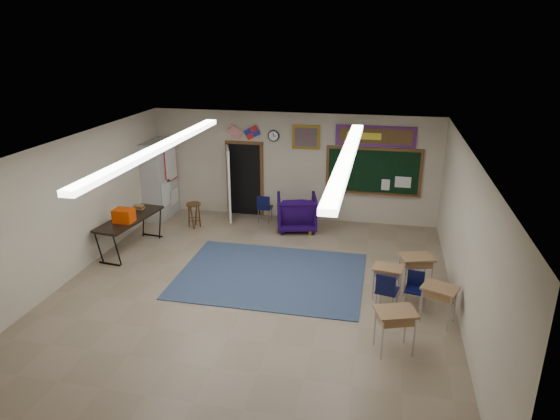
% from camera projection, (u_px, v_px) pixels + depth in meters
% --- Properties ---
extents(floor, '(9.00, 9.00, 0.00)m').
position_uv_depth(floor, '(253.00, 292.00, 10.24)').
color(floor, '#84715B').
rests_on(floor, ground).
extents(back_wall, '(8.00, 0.04, 3.00)m').
position_uv_depth(back_wall, '(293.00, 167.00, 13.88)').
color(back_wall, beige).
rests_on(back_wall, floor).
extents(front_wall, '(8.00, 0.04, 3.00)m').
position_uv_depth(front_wall, '(147.00, 367.00, 5.59)').
color(front_wall, beige).
rests_on(front_wall, floor).
extents(left_wall, '(0.04, 9.00, 3.00)m').
position_uv_depth(left_wall, '(68.00, 210.00, 10.51)').
color(left_wall, beige).
rests_on(left_wall, floor).
extents(right_wall, '(0.04, 9.00, 3.00)m').
position_uv_depth(right_wall, '(466.00, 241.00, 8.95)').
color(right_wall, beige).
rests_on(right_wall, floor).
extents(ceiling, '(8.00, 9.00, 0.04)m').
position_uv_depth(ceiling, '(250.00, 149.00, 9.22)').
color(ceiling, silver).
rests_on(ceiling, back_wall).
extents(area_rug, '(4.00, 3.00, 0.02)m').
position_uv_depth(area_rug, '(271.00, 275.00, 10.93)').
color(area_rug, '#2F3E59').
rests_on(area_rug, floor).
extents(fluorescent_strips, '(3.86, 6.00, 0.10)m').
position_uv_depth(fluorescent_strips, '(250.00, 152.00, 9.24)').
color(fluorescent_strips, white).
rests_on(fluorescent_strips, ceiling).
extents(doorway, '(1.10, 0.89, 2.16)m').
position_uv_depth(doorway, '(240.00, 180.00, 14.18)').
color(doorway, black).
rests_on(doorway, back_wall).
extents(chalkboard, '(2.55, 0.14, 1.30)m').
position_uv_depth(chalkboard, '(373.00, 173.00, 13.42)').
color(chalkboard, brown).
rests_on(chalkboard, back_wall).
extents(bulletin_board, '(2.10, 0.05, 0.55)m').
position_uv_depth(bulletin_board, '(376.00, 136.00, 13.10)').
color(bulletin_board, maroon).
rests_on(bulletin_board, back_wall).
extents(framed_art_print, '(0.75, 0.05, 0.65)m').
position_uv_depth(framed_art_print, '(306.00, 137.00, 13.49)').
color(framed_art_print, olive).
rests_on(framed_art_print, back_wall).
extents(wall_clock, '(0.32, 0.05, 0.32)m').
position_uv_depth(wall_clock, '(274.00, 136.00, 13.66)').
color(wall_clock, black).
rests_on(wall_clock, back_wall).
extents(wall_flags, '(1.16, 0.06, 0.70)m').
position_uv_depth(wall_flags, '(243.00, 130.00, 13.76)').
color(wall_flags, red).
rests_on(wall_flags, back_wall).
extents(storage_cabinet, '(0.59, 1.25, 2.20)m').
position_uv_depth(storage_cabinet, '(160.00, 179.00, 14.13)').
color(storage_cabinet, '#A5A5A1').
rests_on(storage_cabinet, floor).
extents(wingback_armchair, '(1.23, 1.26, 0.96)m').
position_uv_depth(wingback_armchair, '(297.00, 212.00, 13.36)').
color(wingback_armchair, '#170536').
rests_on(wingback_armchair, floor).
extents(student_chair_reading, '(0.41, 0.41, 0.80)m').
position_uv_depth(student_chair_reading, '(265.00, 208.00, 13.90)').
color(student_chair_reading, black).
rests_on(student_chair_reading, floor).
extents(student_chair_desk_a, '(0.49, 0.49, 0.82)m').
position_uv_depth(student_chair_desk_a, '(387.00, 291.00, 9.44)').
color(student_chair_desk_a, black).
rests_on(student_chair_desk_a, floor).
extents(student_chair_desk_b, '(0.41, 0.41, 0.71)m').
position_uv_depth(student_chair_desk_b, '(414.00, 291.00, 9.56)').
color(student_chair_desk_b, black).
rests_on(student_chair_desk_b, floor).
extents(student_desk_front_left, '(0.64, 0.52, 0.69)m').
position_uv_depth(student_desk_front_left, '(387.00, 281.00, 9.89)').
color(student_desk_front_left, '#A3754C').
rests_on(student_desk_front_left, floor).
extents(student_desk_front_right, '(0.76, 0.65, 0.78)m').
position_uv_depth(student_desk_front_right, '(416.00, 271.00, 10.17)').
color(student_desk_front_right, '#A3754C').
rests_on(student_desk_front_right, floor).
extents(student_desk_back_left, '(0.77, 0.67, 0.77)m').
position_uv_depth(student_desk_back_left, '(394.00, 329.00, 8.21)').
color(student_desk_back_left, '#A3754C').
rests_on(student_desk_back_left, floor).
extents(student_desk_back_right, '(0.73, 0.65, 0.73)m').
position_uv_depth(student_desk_back_right, '(438.00, 303.00, 9.05)').
color(student_desk_back_right, '#A3754C').
rests_on(student_desk_back_right, floor).
extents(folding_table, '(0.91, 2.09, 1.15)m').
position_uv_depth(folding_table, '(131.00, 232.00, 12.08)').
color(folding_table, black).
rests_on(folding_table, floor).
extents(wooden_stool, '(0.39, 0.39, 0.68)m').
position_uv_depth(wooden_stool, '(194.00, 215.00, 13.53)').
color(wooden_stool, '#4F2E17').
rests_on(wooden_stool, floor).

